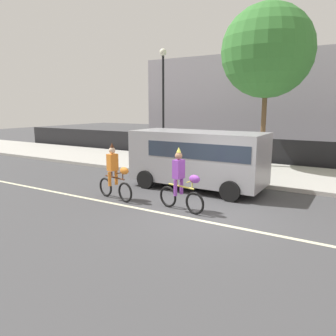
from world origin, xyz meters
The scene contains 9 objects.
ground_plane centered at (0.00, 0.00, 0.00)m, with size 80.00×80.00×0.00m, color #424244.
road_centre_line centered at (0.00, -0.50, 0.00)m, with size 36.00×0.14×0.01m, color beige.
sidewalk_curb centered at (0.00, 6.50, 0.07)m, with size 60.00×5.00×0.15m, color #ADAAA3.
fence_line centered at (0.00, 9.40, 0.70)m, with size 40.00×0.08×1.40m, color black.
parade_cyclist_orange centered at (-3.25, -0.08, 0.84)m, with size 1.70×0.54×1.92m.
parade_cyclist_purple centered at (-0.76, 0.01, 0.84)m, with size 1.70×0.54×1.92m.
parked_van_grey centered at (-1.48, 2.70, 1.28)m, with size 5.00×2.22×2.18m.
street_lamp_post centered at (-5.50, 6.56, 3.99)m, with size 0.36×0.36×5.86m.
street_tree_near_lamp centered at (-0.61, 8.11, 5.67)m, with size 4.39×4.39×7.73m.
Camera 1 is at (3.81, -8.31, 3.09)m, focal length 35.00 mm.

